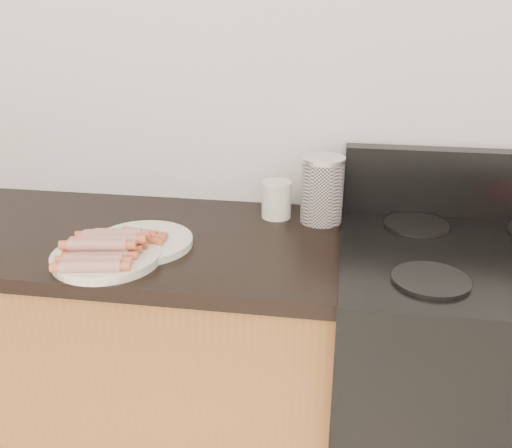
% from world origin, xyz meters
% --- Properties ---
extents(wall_back, '(4.00, 0.04, 2.60)m').
position_xyz_m(wall_back, '(0.00, 2.00, 1.30)').
color(wall_back, silver).
rests_on(wall_back, ground).
extents(stove, '(0.76, 0.65, 0.91)m').
position_xyz_m(stove, '(0.78, 1.68, 0.46)').
color(stove, black).
rests_on(stove, floor).
extents(stove_panel, '(0.76, 0.06, 0.20)m').
position_xyz_m(stove_panel, '(0.78, 1.96, 1.01)').
color(stove_panel, black).
rests_on(stove_panel, stove).
extents(burner_near_left, '(0.18, 0.18, 0.01)m').
position_xyz_m(burner_near_left, '(0.61, 1.51, 0.92)').
color(burner_near_left, black).
rests_on(burner_near_left, stove).
extents(burner_far_left, '(0.18, 0.18, 0.01)m').
position_xyz_m(burner_far_left, '(0.61, 1.84, 0.92)').
color(burner_far_left, black).
rests_on(burner_far_left, stove).
extents(main_plate, '(0.30, 0.30, 0.02)m').
position_xyz_m(main_plate, '(-0.18, 1.51, 0.91)').
color(main_plate, white).
rests_on(main_plate, counter_slab).
extents(side_plate, '(0.34, 0.34, 0.02)m').
position_xyz_m(side_plate, '(-0.12, 1.62, 0.91)').
color(side_plate, white).
rests_on(side_plate, counter_slab).
extents(hotdog_pile, '(0.14, 0.25, 0.06)m').
position_xyz_m(hotdog_pile, '(-0.18, 1.51, 0.94)').
color(hotdog_pile, '#A03F3A').
rests_on(hotdog_pile, main_plate).
extents(plain_sausages, '(0.12, 0.08, 0.02)m').
position_xyz_m(plain_sausages, '(-0.12, 1.62, 0.93)').
color(plain_sausages, '#C06637').
rests_on(plain_sausages, side_plate).
extents(canister, '(0.13, 0.13, 0.20)m').
position_xyz_m(canister, '(0.34, 1.87, 1.00)').
color(canister, white).
rests_on(canister, counter_slab).
extents(mug, '(0.11, 0.11, 0.11)m').
position_xyz_m(mug, '(0.20, 1.88, 0.96)').
color(mug, white).
rests_on(mug, counter_slab).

